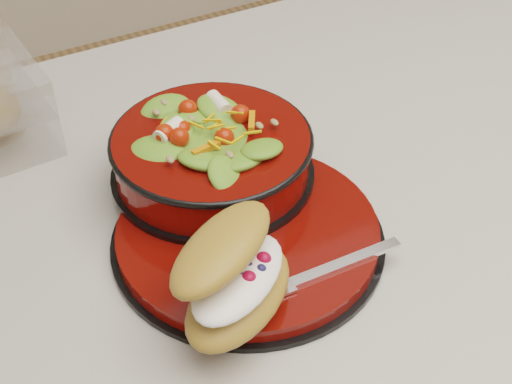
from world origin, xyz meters
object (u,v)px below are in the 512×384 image
croissant (235,275)px  fork (324,271)px  dinner_plate (249,234)px  salad_bowl (212,149)px

croissant → fork: 0.09m
dinner_plate → salad_bowl: 0.10m
dinner_plate → fork: 0.09m
dinner_plate → fork: bearing=-70.0°
dinner_plate → fork: (0.03, -0.08, 0.01)m
croissant → fork: bearing=-36.1°
dinner_plate → croissant: 0.11m
salad_bowl → croissant: (-0.06, -0.16, 0.00)m
croissant → dinner_plate: bearing=22.2°
dinner_plate → salad_bowl: bearing=87.1°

